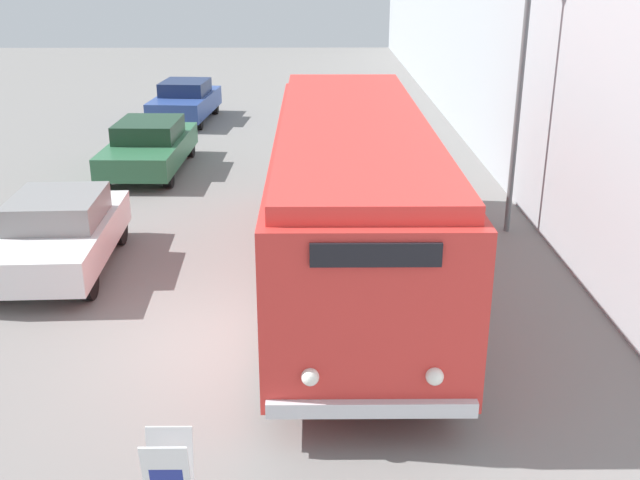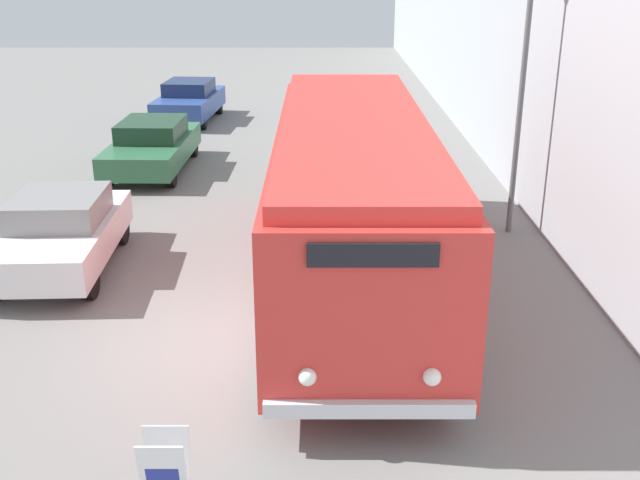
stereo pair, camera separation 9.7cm
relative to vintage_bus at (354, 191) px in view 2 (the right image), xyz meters
The scene contains 8 objects.
ground_plane 3.74m from the vintage_bus, 132.58° to the right, with size 80.00×80.00×0.00m, color slate.
building_wall_right 9.00m from the vintage_bus, 59.81° to the left, with size 0.30×60.00×7.65m.
vintage_bus is the anchor object (origin of this frame).
sign_board 6.80m from the vintage_bus, 109.60° to the right, with size 0.50×0.39×1.03m.
streetlamp 4.94m from the vintage_bus, 36.77° to the left, with size 0.36×0.36×5.88m.
parked_car_near 5.68m from the vintage_bus, behind, with size 2.07×4.18×1.47m.
parked_car_mid 9.37m from the vintage_bus, 124.62° to the left, with size 2.04×4.62×1.41m.
parked_car_far 15.43m from the vintage_bus, 110.38° to the left, with size 2.17×4.26×1.45m.
Camera 2 is at (1.64, -10.41, 5.72)m, focal length 42.00 mm.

